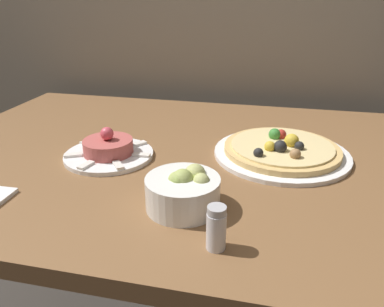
{
  "coord_description": "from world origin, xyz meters",
  "views": [
    {
      "loc": [
        0.23,
        -0.36,
        1.09
      ],
      "look_at": [
        0.07,
        0.35,
        0.77
      ],
      "focal_mm": 35.0,
      "sensor_mm": 36.0,
      "label": 1
    }
  ],
  "objects": [
    {
      "name": "tartare_plate",
      "position": [
        -0.13,
        0.38,
        0.75
      ],
      "size": [
        0.21,
        0.21,
        0.07
      ],
      "color": "white",
      "rests_on": "dining_table"
    },
    {
      "name": "salt_shaker",
      "position": [
        0.17,
        0.1,
        0.77
      ],
      "size": [
        0.03,
        0.03,
        0.07
      ],
      "color": "silver",
      "rests_on": "dining_table"
    },
    {
      "name": "dining_table",
      "position": [
        0.0,
        0.44,
        0.64
      ],
      "size": [
        1.22,
        0.88,
        0.73
      ],
      "color": "brown",
      "rests_on": "ground_plane"
    },
    {
      "name": "pizza_plate",
      "position": [
        0.26,
        0.47,
        0.75
      ],
      "size": [
        0.31,
        0.31,
        0.06
      ],
      "color": "white",
      "rests_on": "dining_table"
    },
    {
      "name": "small_bowl",
      "position": [
        0.09,
        0.2,
        0.77
      ],
      "size": [
        0.13,
        0.13,
        0.07
      ],
      "color": "white",
      "rests_on": "dining_table"
    }
  ]
}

